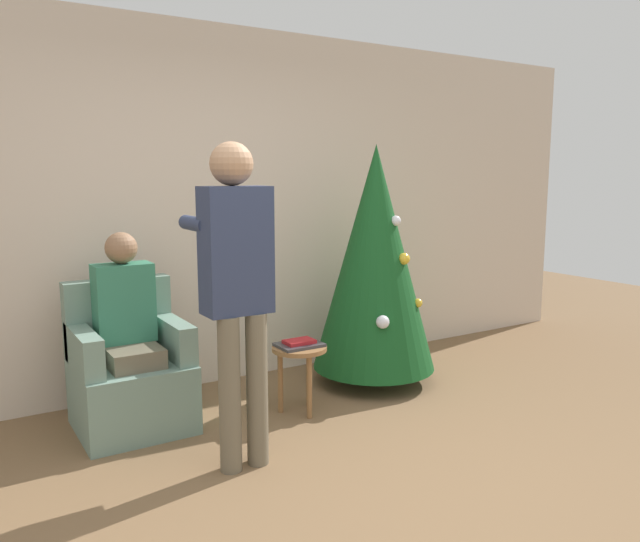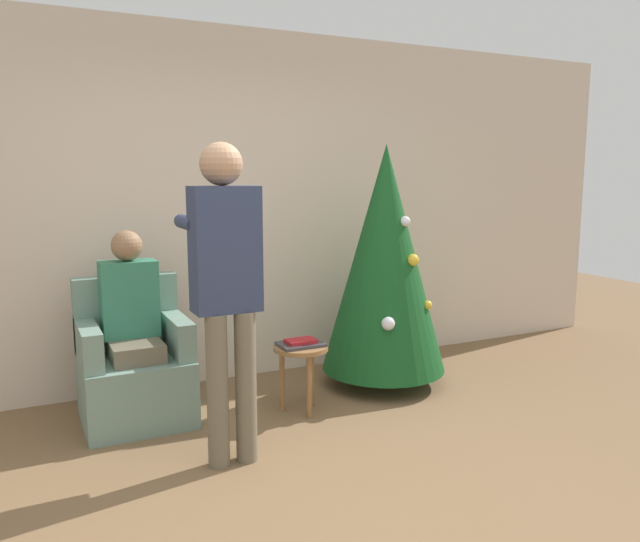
{
  "view_description": "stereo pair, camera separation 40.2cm",
  "coord_description": "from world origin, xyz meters",
  "px_view_note": "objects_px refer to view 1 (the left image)",
  "views": [
    {
      "loc": [
        -1.65,
        -2.22,
        1.61
      ],
      "look_at": [
        0.46,
        1.15,
        0.99
      ],
      "focal_mm": 35.0,
      "sensor_mm": 36.0,
      "label": 1
    },
    {
      "loc": [
        -1.3,
        -2.42,
        1.61
      ],
      "look_at": [
        0.46,
        1.15,
        0.99
      ],
      "focal_mm": 35.0,
      "sensor_mm": 36.0,
      "label": 2
    }
  ],
  "objects_px": {
    "christmas_tree": "(375,258)",
    "person_standing": "(237,276)",
    "person_seated": "(128,323)",
    "armchair": "(130,375)",
    "side_stool": "(299,358)"
  },
  "relations": [
    {
      "from": "christmas_tree",
      "to": "person_standing",
      "type": "distance_m",
      "value": 1.64
    },
    {
      "from": "person_seated",
      "to": "person_standing",
      "type": "xyz_separation_m",
      "value": [
        0.37,
        -0.83,
        0.38
      ]
    },
    {
      "from": "christmas_tree",
      "to": "person_standing",
      "type": "relative_size",
      "value": 1.03
    },
    {
      "from": "christmas_tree",
      "to": "person_seated",
      "type": "relative_size",
      "value": 1.46
    },
    {
      "from": "armchair",
      "to": "person_standing",
      "type": "height_order",
      "value": "person_standing"
    },
    {
      "from": "person_standing",
      "to": "side_stool",
      "type": "distance_m",
      "value": 1.07
    },
    {
      "from": "person_seated",
      "to": "side_stool",
      "type": "height_order",
      "value": "person_seated"
    },
    {
      "from": "armchair",
      "to": "person_standing",
      "type": "xyz_separation_m",
      "value": [
        0.37,
        -0.85,
        0.73
      ]
    },
    {
      "from": "armchair",
      "to": "person_seated",
      "type": "height_order",
      "value": "person_seated"
    },
    {
      "from": "armchair",
      "to": "christmas_tree",
      "type": "bearing_deg",
      "value": -4.11
    },
    {
      "from": "side_stool",
      "to": "person_standing",
      "type": "bearing_deg",
      "value": -144.09
    },
    {
      "from": "christmas_tree",
      "to": "armchair",
      "type": "xyz_separation_m",
      "value": [
        -1.85,
        0.13,
        -0.64
      ]
    },
    {
      "from": "armchair",
      "to": "person_seated",
      "type": "relative_size",
      "value": 0.74
    },
    {
      "from": "armchair",
      "to": "side_stool",
      "type": "relative_size",
      "value": 2.01
    },
    {
      "from": "person_standing",
      "to": "side_stool",
      "type": "xyz_separation_m",
      "value": [
        0.66,
        0.48,
        -0.68
      ]
    }
  ]
}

